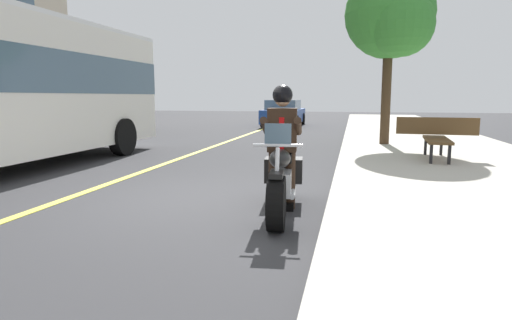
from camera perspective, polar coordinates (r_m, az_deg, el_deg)
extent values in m
plane|color=#333335|center=(6.73, -7.88, -5.30)|extent=(80.00, 80.00, 0.00)
cube|color=#E5DB4C|center=(7.65, -22.10, -4.15)|extent=(60.00, 0.16, 0.01)
cylinder|color=black|center=(5.14, 2.69, -5.72)|extent=(0.68, 0.26, 0.66)
cylinder|color=black|center=(6.65, 3.69, -2.49)|extent=(0.68, 0.26, 0.66)
cube|color=silver|center=(5.90, 3.28, -2.99)|extent=(0.59, 0.33, 0.32)
ellipsoid|color=black|center=(5.64, 3.18, 0.20)|extent=(0.59, 0.33, 0.24)
cube|color=black|center=(6.19, 3.51, 0.55)|extent=(0.72, 0.35, 0.12)
cube|color=black|center=(6.57, 5.59, -1.32)|extent=(0.41, 0.16, 0.36)
cube|color=black|center=(6.59, 1.76, -1.25)|extent=(0.41, 0.16, 0.36)
cylinder|color=silver|center=(5.10, 2.73, -2.72)|extent=(0.35, 0.08, 0.76)
cylinder|color=silver|center=(5.20, 2.89, 1.95)|extent=(0.10, 0.60, 0.04)
cube|color=black|center=(5.07, 2.72, -1.88)|extent=(0.37, 0.20, 0.06)
cylinder|color=silver|center=(6.22, 4.92, -3.93)|extent=(0.90, 0.17, 0.08)
cube|color=slate|center=(5.20, 2.91, 3.29)|extent=(0.07, 0.32, 0.28)
cylinder|color=black|center=(6.14, 4.55, -2.56)|extent=(0.14, 0.14, 0.84)
cube|color=black|center=(6.16, 4.48, -6.04)|extent=(0.27, 0.14, 0.10)
cylinder|color=black|center=(6.15, 2.31, -2.51)|extent=(0.14, 0.14, 0.84)
cube|color=black|center=(6.17, 2.24, -5.99)|extent=(0.27, 0.14, 0.10)
cube|color=black|center=(6.05, 3.48, 3.99)|extent=(0.36, 0.43, 0.60)
cube|color=red|center=(5.89, 3.39, 3.48)|extent=(0.03, 0.07, 0.44)
cylinder|color=black|center=(5.86, 5.54, 4.41)|extent=(0.56, 0.15, 0.28)
cylinder|color=black|center=(5.88, 1.24, 4.47)|extent=(0.56, 0.15, 0.28)
sphere|color=tan|center=(6.03, 3.52, 8.06)|extent=(0.22, 0.22, 0.22)
sphere|color=black|center=(6.03, 3.52, 8.54)|extent=(0.28, 0.28, 0.28)
cube|color=slate|center=(14.44, -17.81, 9.63)|extent=(0.06, 2.40, 1.90)
cylinder|color=black|center=(13.59, -25.98, 2.95)|extent=(1.00, 0.30, 1.00)
cylinder|color=black|center=(12.24, -17.14, 2.92)|extent=(1.00, 0.30, 1.00)
cube|color=navy|center=(23.61, 3.69, 5.83)|extent=(4.60, 1.80, 0.70)
cube|color=slate|center=(23.39, 3.62, 7.16)|extent=(2.40, 1.60, 0.60)
cylinder|color=black|center=(25.19, 2.28, 5.48)|extent=(0.64, 0.22, 0.64)
cylinder|color=black|center=(24.94, 6.15, 5.41)|extent=(0.64, 0.22, 0.64)
cylinder|color=black|center=(22.35, 0.94, 5.12)|extent=(0.64, 0.22, 0.64)
cylinder|color=black|center=(22.06, 5.28, 5.04)|extent=(0.64, 0.22, 0.64)
cube|color=brown|center=(10.75, 22.73, 2.47)|extent=(1.83, 0.63, 0.06)
cube|color=brown|center=(10.94, 22.71, 4.15)|extent=(0.19, 1.80, 0.40)
cube|color=black|center=(10.05, 24.09, 0.65)|extent=(0.06, 0.06, 0.42)
cube|color=black|center=(10.01, 22.05, 0.74)|extent=(0.06, 0.06, 0.42)
cube|color=black|center=(11.53, 23.19, 1.61)|extent=(0.06, 0.06, 0.42)
cube|color=black|center=(11.50, 21.41, 1.69)|extent=(0.06, 0.06, 0.42)
cylinder|color=#42301E|center=(13.74, 16.74, 7.94)|extent=(0.28, 0.28, 2.83)
sphere|color=#388433|center=(13.95, 17.18, 17.91)|extent=(2.60, 2.60, 2.60)
sphere|color=#388433|center=(13.32, 18.64, 16.57)|extent=(1.80, 1.80, 1.80)
cube|color=slate|center=(20.72, -27.54, 8.58)|extent=(1.10, 0.06, 1.60)
cube|color=slate|center=(21.00, -28.11, 16.77)|extent=(1.10, 0.06, 1.60)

